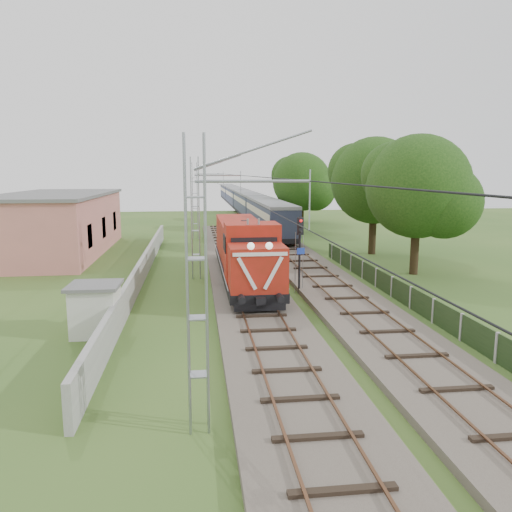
{
  "coord_description": "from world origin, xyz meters",
  "views": [
    {
      "loc": [
        -3.0,
        -20.92,
        7.04
      ],
      "look_at": [
        0.46,
        7.44,
        2.2
      ],
      "focal_mm": 35.0,
      "sensor_mm": 36.0,
      "label": 1
    }
  ],
  "objects": [
    {
      "name": "boundary_wall",
      "position": [
        -6.5,
        12.0,
        0.75
      ],
      "size": [
        0.25,
        40.0,
        1.5
      ],
      "primitive_type": "cube",
      "color": "#9E9E99",
      "rests_on": "ground"
    },
    {
      "name": "signal_post",
      "position": [
        2.95,
        6.92,
        3.1
      ],
      "size": [
        0.49,
        0.39,
        4.52
      ],
      "color": "black",
      "rests_on": "ground"
    },
    {
      "name": "track_side",
      "position": [
        5.0,
        20.0,
        0.18
      ],
      "size": [
        4.2,
        80.0,
        0.45
      ],
      "color": "#6B6054",
      "rests_on": "ground"
    },
    {
      "name": "coach_rake",
      "position": [
        5.0,
        65.39,
        2.41
      ],
      "size": [
        2.87,
        85.69,
        3.32
      ],
      "color": "black",
      "rests_on": "ground"
    },
    {
      "name": "tree_d",
      "position": [
        11.99,
        48.08,
        5.99
      ],
      "size": [
        7.41,
        7.06,
        9.6
      ],
      "color": "#332615",
      "rests_on": "ground"
    },
    {
      "name": "tree_b",
      "position": [
        12.22,
        20.17,
        6.22
      ],
      "size": [
        7.69,
        7.32,
        9.96
      ],
      "color": "#332615",
      "rests_on": "ground"
    },
    {
      "name": "relay_hut",
      "position": [
        -7.4,
        0.78,
        1.14
      ],
      "size": [
        2.24,
        2.24,
        2.26
      ],
      "color": "silver",
      "rests_on": "ground"
    },
    {
      "name": "catenary",
      "position": [
        -2.95,
        12.0,
        4.05
      ],
      "size": [
        3.31,
        70.0,
        8.0
      ],
      "color": "gray",
      "rests_on": "ground"
    },
    {
      "name": "tree_c",
      "position": [
        9.53,
        36.88,
        5.79
      ],
      "size": [
        7.17,
        6.82,
        9.29
      ],
      "color": "#332615",
      "rests_on": "ground"
    },
    {
      "name": "track_main",
      "position": [
        0.0,
        7.0,
        0.18
      ],
      "size": [
        4.2,
        70.0,
        0.45
      ],
      "color": "#6B6054",
      "rests_on": "ground"
    },
    {
      "name": "tree_a",
      "position": [
        12.1,
        11.52,
        5.97
      ],
      "size": [
        7.38,
        7.03,
        9.56
      ],
      "color": "#332615",
      "rests_on": "ground"
    },
    {
      "name": "ground",
      "position": [
        0.0,
        0.0,
        0.0
      ],
      "size": [
        140.0,
        140.0,
        0.0
      ],
      "primitive_type": "plane",
      "color": "#32531F",
      "rests_on": "ground"
    },
    {
      "name": "locomotive",
      "position": [
        0.0,
        10.14,
        2.18
      ],
      "size": [
        2.9,
        16.54,
        4.2
      ],
      "color": "black",
      "rests_on": "ground"
    },
    {
      "name": "fence",
      "position": [
        8.0,
        3.0,
        0.6
      ],
      "size": [
        0.12,
        32.0,
        1.2
      ],
      "color": "black",
      "rests_on": "ground"
    },
    {
      "name": "station_building",
      "position": [
        -15.0,
        24.0,
        2.63
      ],
      "size": [
        8.4,
        20.4,
        5.22
      ],
      "color": "#CE776F",
      "rests_on": "ground"
    }
  ]
}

